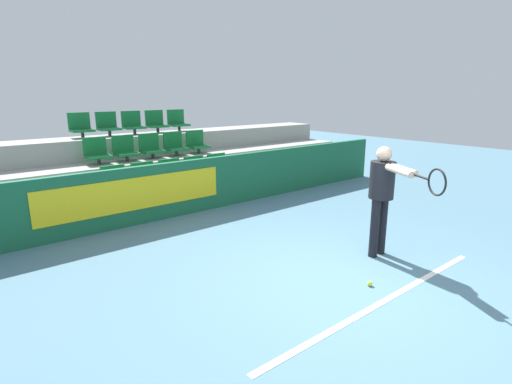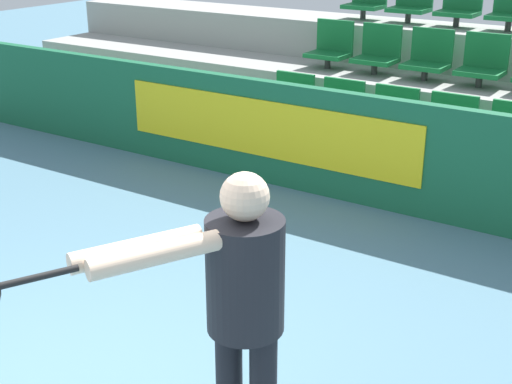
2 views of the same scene
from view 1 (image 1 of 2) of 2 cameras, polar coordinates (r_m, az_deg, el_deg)
name	(u,v)px [view 1 (image 1 of 2)]	position (r m, az deg, el deg)	size (l,w,h in m)	color
ground_plane	(350,285)	(5.34, 13.25, -12.81)	(30.00, 30.00, 0.00)	slate
court_baseline	(385,300)	(5.09, 17.94, -14.53)	(4.08, 0.08, 0.01)	white
barrier_wall	(187,187)	(8.06, -9.86, 0.67)	(11.54, 0.14, 1.08)	#19603D
bleacher_tier_front	(175,197)	(8.60, -11.44, -0.65)	(11.14, 0.92, 0.46)	#9E9E99
bleacher_tier_middle	(155,179)	(9.36, -14.19, 1.85)	(11.14, 0.92, 0.93)	#9E9E99
bleacher_tier_back	(138,163)	(10.14, -16.53, 3.96)	(11.14, 0.92, 1.39)	#9E9E99
stadium_chair_0	(115,182)	(8.13, -19.45, 1.39)	(0.47, 0.38, 0.55)	#333333
stadium_chair_1	(145,178)	(8.35, -15.60, 2.00)	(0.47, 0.38, 0.55)	#333333
stadium_chair_2	(172,174)	(8.60, -11.96, 2.56)	(0.47, 0.38, 0.55)	#333333
stadium_chair_3	(196,170)	(8.88, -8.54, 3.08)	(0.47, 0.38, 0.55)	#333333
stadium_chair_4	(219,167)	(9.20, -5.34, 3.55)	(0.47, 0.38, 0.55)	#333333
stadium_chair_5	(97,152)	(8.91, -21.78, 5.29)	(0.47, 0.38, 0.55)	#333333
stadium_chair_6	(125,150)	(9.11, -18.19, 5.77)	(0.47, 0.38, 0.55)	#333333
stadium_chair_7	(151,147)	(9.34, -14.76, 6.20)	(0.47, 0.38, 0.55)	#333333
stadium_chair_8	(175,145)	(9.61, -11.51, 6.59)	(0.47, 0.38, 0.55)	#333333
stadium_chair_9	(197,143)	(9.90, -8.43, 6.93)	(0.47, 0.38, 0.55)	#333333
stadium_chair_10	(81,127)	(9.74, -23.74, 8.54)	(0.47, 0.38, 0.55)	#333333
stadium_chair_11	(108,125)	(9.92, -20.39, 8.93)	(0.47, 0.38, 0.55)	#333333
stadium_chair_12	(133,124)	(10.14, -17.16, 9.27)	(0.47, 0.38, 0.55)	#333333
stadium_chair_13	(156,123)	(10.38, -14.08, 9.57)	(0.47, 0.38, 0.55)	#333333
stadium_chair_14	(178,122)	(10.65, -11.13, 9.84)	(0.47, 0.38, 0.55)	#333333
tennis_player	(384,189)	(6.00, 17.77, 0.37)	(0.80, 1.38, 1.64)	black
tennis_ball	(370,284)	(5.36, 15.94, -12.47)	(0.07, 0.07, 0.07)	#CCDB33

